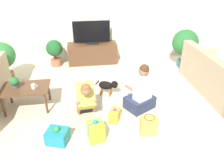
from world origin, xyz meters
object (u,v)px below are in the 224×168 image
gift_box_a (96,131)px  mug (33,86)px  gift_box_b (115,115)px  tabletop_plant (14,82)px  dog (108,85)px  sofa_right (216,78)px  gift_box_c (57,136)px  potted_plant_corner_right (185,43)px  potted_plant_corner_left (2,57)px  tv_console (93,53)px  person_kneeling (85,97)px  potted_plant_back_left (55,50)px  tv (92,34)px  coffee_table (26,90)px  gift_bag_a (149,126)px  person_sitting (141,93)px

gift_box_a → mug: mug is taller
gift_box_b → tabletop_plant: 1.95m
dog → tabletop_plant: tabletop_plant is taller
sofa_right → gift_box_c: bearing=108.8°
potted_plant_corner_right → potted_plant_corner_left: 4.56m
tv_console → potted_plant_corner_right: bearing=-13.8°
potted_plant_corner_left → tabletop_plant: size_ratio=4.21×
person_kneeling → gift_box_b: 0.64m
potted_plant_back_left → tabletop_plant: size_ratio=3.25×
sofa_right → tv: 3.28m
potted_plant_back_left → tv: bearing=2.8°
coffee_table → gift_box_b: (1.61, -0.63, -0.30)m
tv → gift_box_b: 2.80m
tv → potted_plant_back_left: size_ratio=1.37×
sofa_right → potted_plant_back_left: (-3.59, 1.92, 0.13)m
gift_box_b → gift_box_c: bearing=-157.0°
gift_box_b → potted_plant_corner_left: bearing=140.6°
gift_box_a → mug: bearing=136.4°
person_kneeling → dog: size_ratio=1.60×
potted_plant_back_left → gift_box_b: (1.24, -2.64, -0.33)m
coffee_table → potted_plant_corner_left: potted_plant_corner_left is taller
coffee_table → person_kneeling: person_kneeling is taller
potted_plant_back_left → coffee_table: bearing=-100.4°
dog → gift_bag_a: 1.41m
gift_box_a → gift_box_c: (-0.60, 0.04, -0.05)m
sofa_right → dog: (-2.36, 0.16, -0.07)m
tv → person_sitting: size_ratio=1.05×
gift_bag_a → gift_box_b: bearing=138.5°
potted_plant_back_left → tabletop_plant: (-0.54, -2.01, 0.14)m
tv_console → potted_plant_corner_right: 2.52m
gift_bag_a → gift_box_c: bearing=179.1°
gift_box_b → person_sitting: bearing=28.5°
sofa_right → potted_plant_back_left: 4.07m
mug → tv_console: bearing=60.2°
gift_bag_a → tv_console: bearing=102.8°
dog → tv: bearing=29.6°
tv_console → tabletop_plant: 2.61m
tv_console → potted_plant_corner_left: size_ratio=1.43×
sofa_right → potted_plant_corner_right: 1.43m
person_sitting → mug: (-1.99, 0.26, 0.16)m
gift_box_b → mug: bearing=158.7°
dog → gift_box_b: bearing=-156.5°
gift_bag_a → tabletop_plant: 2.55m
gift_box_b → tabletop_plant: bearing=160.5°
gift_box_c → coffee_table: bearing=121.3°
potted_plant_corner_right → person_sitting: 2.46m
tv → potted_plant_back_left: 1.10m
sofa_right → potted_plant_corner_left: potted_plant_corner_left is taller
gift_bag_a → mug: mug is taller
potted_plant_corner_left → mug: size_ratio=7.82×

